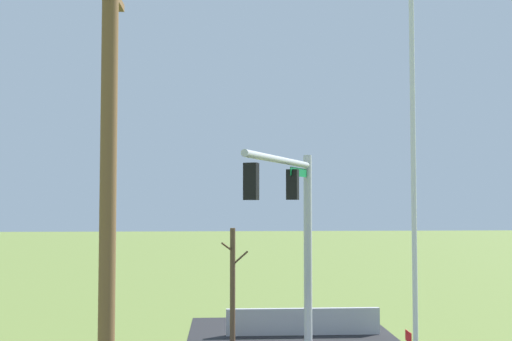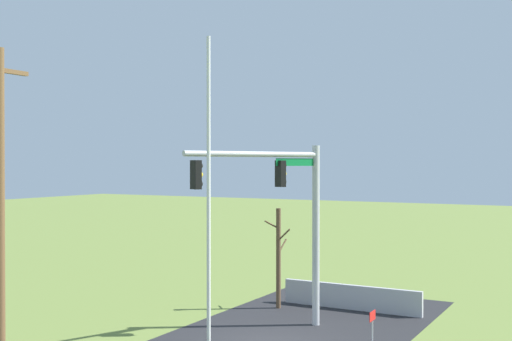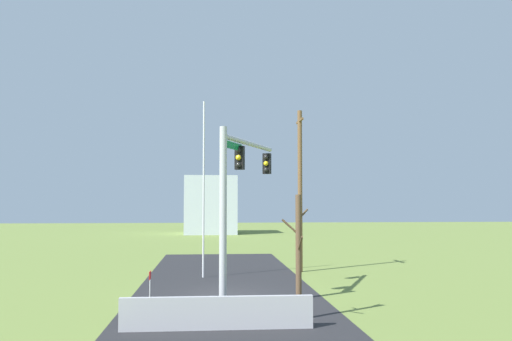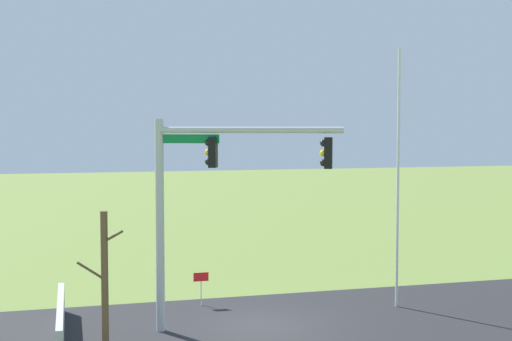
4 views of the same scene
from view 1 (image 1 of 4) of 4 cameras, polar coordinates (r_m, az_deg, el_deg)
The scene contains 5 objects.
retaining_fence at distance 23.69m, azimuth 4.63°, elevation -14.48°, with size 0.20×6.04×1.04m, color #A8A8AD.
signal_mast at distance 18.68m, azimuth 3.84°, elevation -4.72°, with size 5.49×2.58×6.83m.
flagpole at distance 11.77m, azimuth 15.19°, elevation -5.77°, with size 0.10×0.10×9.39m, color silver.
utility_pole at distance 9.48m, azimuth -14.28°, elevation -5.85°, with size 1.90×0.26×9.28m.
bare_tree at distance 21.97m, azimuth -2.29°, elevation -11.01°, with size 1.27×1.02×4.25m.
Camera 1 is at (-16.49, 2.62, 5.33)m, focal length 41.00 mm.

